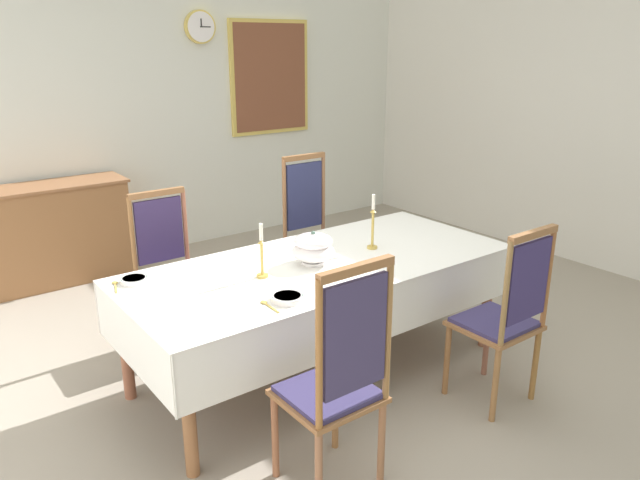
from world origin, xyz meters
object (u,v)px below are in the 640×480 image
chair_north_a (170,268)px  sideboard (46,235)px  chair_north_b (313,231)px  candlestick_west (262,256)px  chair_south_b (505,314)px  framed_painting (270,78)px  spoon_primary (115,284)px  spoon_secondary (266,304)px  mounted_clock (200,27)px  candlestick_east (373,227)px  soup_tureen (313,248)px  chair_south_a (337,379)px  dining_table (321,273)px  bowl_near_left (134,279)px  bowl_near_right (287,297)px

chair_north_a → sideboard: 1.80m
chair_north_b → candlestick_west: 1.45m
chair_south_b → framed_painting: (0.89, 3.89, 1.13)m
chair_south_b → chair_north_b: chair_north_b is taller
spoon_primary → spoon_secondary: same height
chair_south_b → mounted_clock: (0.08, 3.88, 1.65)m
spoon_primary → candlestick_east: bearing=2.0°
soup_tureen → chair_north_b: bearing=53.9°
chair_north_a → chair_south_a: bearing=90.0°
dining_table → candlestick_west: (-0.43, 0.00, 0.21)m
chair_south_b → spoon_secondary: size_ratio=6.29×
soup_tureen → bowl_near_left: bearing=159.6°
chair_south_b → sideboard: 4.00m
bowl_near_left → sideboard: (0.04, 2.32, -0.33)m
soup_tureen → bowl_near_right: bearing=-140.1°
bowl_near_right → spoon_primary: (-0.66, 0.77, -0.01)m
framed_painting → chair_south_b: bearing=-102.9°
candlestick_west → mounted_clock: 3.42m
bowl_near_left → mounted_clock: 3.44m
chair_south_b → candlestick_west: (-1.06, 0.94, 0.32)m
candlestick_east → spoon_primary: candlestick_east is taller
chair_north_b → framed_painting: (0.89, 2.00, 1.10)m
chair_north_a → bowl_near_right: size_ratio=6.23×
dining_table → candlestick_east: (0.43, 0.00, 0.23)m
mounted_clock → chair_south_b: bearing=-91.2°
dining_table → chair_north_a: 1.13m
candlestick_west → soup_tureen: bearing=-0.0°
chair_south_b → spoon_primary: 2.26m
soup_tureen → candlestick_east: 0.49m
bowl_near_left → framed_painting: bearing=44.8°
candlestick_east → spoon_primary: 1.66m
chair_north_b → dining_table: bearing=56.3°
bowl_near_right → framed_painting: size_ratio=0.15×
candlestick_west → candlestick_east: (0.86, -0.00, 0.02)m
chair_north_a → chair_north_b: chair_north_b is taller
chair_north_a → candlestick_east: candlestick_east is taller
mounted_clock → framed_painting: bearing=0.7°
chair_south_b → chair_north_b: (-0.00, 1.89, 0.04)m
chair_north_b → sideboard: 2.42m
framed_painting → sideboard: bearing=-174.3°
chair_south_b → spoon_primary: chair_south_b is taller
chair_south_a → dining_table: bearing=56.9°
bowl_near_right → framed_painting: (2.03, 3.32, 0.93)m
chair_south_b → chair_north_a: bearing=123.6°
chair_north_b → framed_painting: bearing=-114.0°
spoon_primary → sideboard: 2.32m
dining_table → chair_north_b: 1.14m
bowl_near_right → mounted_clock: bearing=69.8°
dining_table → chair_south_a: 1.13m
chair_north_a → chair_south_b: chair_south_b is taller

